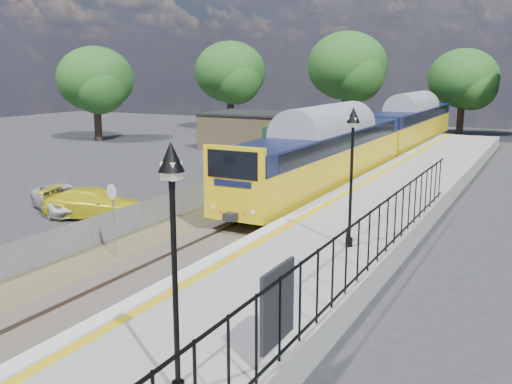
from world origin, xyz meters
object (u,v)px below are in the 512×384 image
Objects in this scene: victorian_lamp_north at (352,145)px; speed_sign at (113,209)px; car_white at (62,199)px; car_yellow at (95,204)px; train at (378,133)px; victorian_lamp_south at (173,213)px.

victorian_lamp_north is 1.67× the size of speed_sign.
speed_sign is 8.33m from car_white.
car_yellow reaches higher than car_white.
car_white is at bearing 173.64° from victorian_lamp_north.
speed_sign is at bearing -146.92° from car_yellow.
speed_sign is at bearing -95.81° from train.
victorian_lamp_south is at bearing -99.93° from car_white.
victorian_lamp_north reaches higher than car_white.
car_yellow is (-12.58, 1.47, -3.61)m from victorian_lamp_north.
speed_sign is (-7.80, -2.63, -2.43)m from victorian_lamp_north.
car_yellow is 1.05× the size of car_white.
car_yellow is (-7.28, -20.49, -1.66)m from train.
victorian_lamp_north is 8.58m from speed_sign.
train is 21.80m from car_yellow.
victorian_lamp_south is 10.00m from victorian_lamp_north.
car_white is at bearing 142.21° from victorian_lamp_south.
victorian_lamp_south is at bearing -27.98° from speed_sign.
victorian_lamp_north is at bearing -112.96° from car_yellow.
car_white is (-9.53, -20.30, -1.72)m from train.
car_white is (-7.03, 4.29, -1.25)m from speed_sign.
victorian_lamp_south is 1.00× the size of victorian_lamp_north.
speed_sign is 6.41m from car_yellow.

